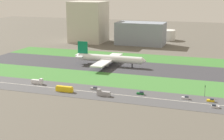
{
  "coord_description": "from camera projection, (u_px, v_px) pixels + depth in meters",
  "views": [
    {
      "loc": [
        66.05,
        -261.46,
        65.23
      ],
      "look_at": [
        -9.39,
        -36.5,
        6.0
      ],
      "focal_mm": 53.3,
      "sensor_mm": 36.0,
      "label": 1
    }
  ],
  "objects": [
    {
      "name": "hangar_building",
      "position": [
        141.0,
        33.0,
        386.04
      ],
      "size": [
        55.67,
        28.85,
        25.92
      ],
      "primitive_type": "cube",
      "color": "gray",
      "rests_on": "ground_plane"
    },
    {
      "name": "airliner",
      "position": [
        108.0,
        58.0,
        282.93
      ],
      "size": [
        65.0,
        56.0,
        19.7
      ],
      "color": "white",
      "rests_on": "runway"
    },
    {
      "name": "terminal_building",
      "position": [
        89.0,
        22.0,
        403.41
      ],
      "size": [
        40.2,
        37.94,
        48.73
      ],
      "primitive_type": "cube",
      "color": "beige",
      "rests_on": "ground_plane"
    },
    {
      "name": "bus_0",
      "position": [
        64.0,
        89.0,
        213.04
      ],
      "size": [
        11.6,
        2.5,
        3.5
      ],
      "rotation": [
        0.0,
        0.0,
        3.14
      ],
      "color": "yellow",
      "rests_on": "highway"
    },
    {
      "name": "runway",
      "position": [
        137.0,
        68.0,
        276.67
      ],
      "size": [
        280.0,
        46.0,
        0.1
      ],
      "primitive_type": "cube",
      "color": "#38383D",
      "rests_on": "ground_plane"
    },
    {
      "name": "car_1",
      "position": [
        211.0,
        100.0,
        194.65
      ],
      "size": [
        4.4,
        1.8,
        2.0
      ],
      "color": "yellow",
      "rests_on": "highway"
    },
    {
      "name": "truck_1",
      "position": [
        103.0,
        93.0,
        204.9
      ],
      "size": [
        8.4,
        2.5,
        4.0
      ],
      "rotation": [
        0.0,
        0.0,
        3.14
      ],
      "color": "#99999E",
      "rests_on": "highway"
    },
    {
      "name": "car_3",
      "position": [
        141.0,
        93.0,
        207.72
      ],
      "size": [
        4.4,
        1.8,
        2.0
      ],
      "color": "#19662D",
      "rests_on": "highway"
    },
    {
      "name": "traffic_light",
      "position": [
        205.0,
        90.0,
        202.45
      ],
      "size": [
        0.36,
        0.5,
        7.2
      ],
      "color": "#4C4C51",
      "rests_on": "highway"
    },
    {
      "name": "grass_median_north",
      "position": [
        147.0,
        58.0,
        314.39
      ],
      "size": [
        280.0,
        36.0,
        0.1
      ],
      "primitive_type": "cube",
      "color": "#3D7A33",
      "rests_on": "ground_plane"
    },
    {
      "name": "car_2",
      "position": [
        186.0,
        98.0,
        199.15
      ],
      "size": [
        4.4,
        1.8,
        2.0
      ],
      "color": "silver",
      "rests_on": "highway"
    },
    {
      "name": "fuel_tank_west",
      "position": [
        167.0,
        35.0,
        421.83
      ],
      "size": [
        21.04,
        21.04,
        12.63
      ],
      "primitive_type": "cylinder",
      "color": "silver",
      "rests_on": "ground_plane"
    },
    {
      "name": "ground_plane",
      "position": [
        137.0,
        68.0,
        276.68
      ],
      "size": [
        800.0,
        800.0,
        0.0
      ],
      "primitive_type": "plane",
      "color": "#5B564C"
    },
    {
      "name": "grass_median_south",
      "position": [
        122.0,
        80.0,
        238.96
      ],
      "size": [
        280.0,
        36.0,
        0.1
      ],
      "primitive_type": "cube",
      "color": "#427F38",
      "rests_on": "ground_plane"
    },
    {
      "name": "truck_2",
      "position": [
        37.0,
        82.0,
        230.19
      ],
      "size": [
        8.4,
        2.5,
        4.0
      ],
      "color": "silver",
      "rests_on": "highway"
    },
    {
      "name": "highway_centerline",
      "position": [
        108.0,
        93.0,
        209.51
      ],
      "size": [
        266.0,
        0.5,
        0.01
      ],
      "primitive_type": "cube",
      "color": "silver",
      "rests_on": "highway"
    },
    {
      "name": "car_4",
      "position": [
        215.0,
        106.0,
        184.67
      ],
      "size": [
        4.4,
        1.8,
        2.0
      ],
      "rotation": [
        0.0,
        0.0,
        3.14
      ],
      "color": "silver",
      "rests_on": "highway"
    },
    {
      "name": "highway",
      "position": [
        108.0,
        94.0,
        209.52
      ],
      "size": [
        280.0,
        28.0,
        0.1
      ],
      "primitive_type": "cube",
      "color": "#4C4C4F",
      "rests_on": "ground_plane"
    },
    {
      "name": "car_0",
      "position": [
        94.0,
        88.0,
        217.32
      ],
      "size": [
        4.4,
        1.8,
        2.0
      ],
      "color": "#99999E",
      "rests_on": "highway"
    }
  ]
}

